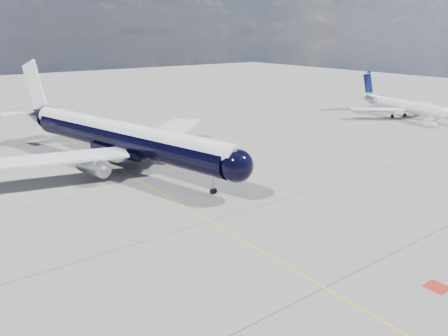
{
  "coord_description": "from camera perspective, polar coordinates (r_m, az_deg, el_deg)",
  "views": [
    {
      "loc": [
        -23.2,
        -23.21,
        18.37
      ],
      "look_at": [
        4.34,
        13.36,
        4.0
      ],
      "focal_mm": 35.0,
      "sensor_mm": 36.0,
      "label": 1
    }
  ],
  "objects": [
    {
      "name": "boarding_stair",
      "position": [
        100.02,
        25.43,
        5.49
      ],
      "size": [
        3.19,
        3.47,
        3.09
      ],
      "rotation": [
        0.0,
        0.0,
        0.42
      ],
      "color": "silver",
      "rests_on": "ground"
    },
    {
      "name": "red_marking",
      "position": [
        37.58,
        26.03,
        -13.79
      ],
      "size": [
        1.6,
        1.6,
        0.01
      ],
      "primitive_type": "cube",
      "color": "maroon",
      "rests_on": "ground"
    },
    {
      "name": "main_airliner",
      "position": [
        63.01,
        -13.77,
        4.08
      ],
      "size": [
        38.92,
        48.11,
        14.07
      ],
      "rotation": [
        0.0,
        0.0,
        0.24
      ],
      "color": "black",
      "rests_on": "ground"
    },
    {
      "name": "taxiway_centerline",
      "position": [
        56.57,
        -10.67,
        -1.83
      ],
      "size": [
        0.16,
        160.0,
        0.01
      ],
      "primitive_type": "cube",
      "color": "#F2B40C",
      "rests_on": "ground"
    },
    {
      "name": "ground",
      "position": [
        60.89,
        -12.79,
        -0.58
      ],
      "size": [
        320.0,
        320.0,
        0.0
      ],
      "primitive_type": "plane",
      "color": "gray",
      "rests_on": "ground"
    },
    {
      "name": "regional_jet",
      "position": [
        105.82,
        21.65,
        7.84
      ],
      "size": [
        23.37,
        27.31,
        9.35
      ],
      "rotation": [
        0.0,
        0.0,
        -0.24
      ],
      "color": "silver",
      "rests_on": "ground"
    }
  ]
}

